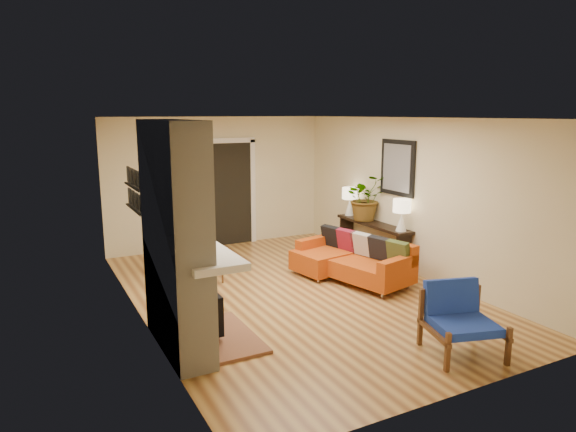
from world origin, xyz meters
name	(u,v)px	position (x,y,z in m)	size (l,w,h in m)	color
room_shell	(258,187)	(0.60, 2.63, 1.24)	(6.50, 6.50, 6.50)	tan
fireplace	(179,243)	(-2.00, -1.00, 1.24)	(1.09, 1.68, 2.60)	white
sofa	(357,259)	(1.23, 0.13, 0.33)	(1.26, 2.07, 0.76)	silver
ottoman	(321,261)	(0.83, 0.61, 0.23)	(0.89, 0.89, 0.39)	silver
blue_chair	(459,315)	(0.75, -2.55, 0.43)	(0.93, 0.92, 0.79)	brown
dining_table	(190,242)	(-1.10, 1.64, 0.55)	(0.78, 1.59, 0.84)	brown
console_table	(373,230)	(2.07, 0.83, 0.58)	(0.34, 1.85, 0.72)	black
lamp_near	(402,211)	(2.07, 0.07, 1.06)	(0.30, 0.30, 0.54)	white
lamp_far	(350,198)	(2.07, 1.59, 1.06)	(0.30, 0.30, 0.54)	white
houseplant	(366,197)	(2.06, 1.06, 1.15)	(0.77, 0.67, 0.85)	#1E5919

